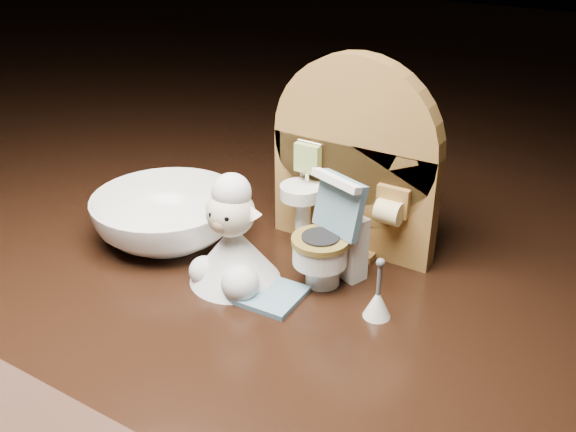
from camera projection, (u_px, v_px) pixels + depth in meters
name	position (u px, v px, depth m)	size (l,w,h in m)	color
backdrop_panel	(353.00, 168.00, 0.47)	(0.13, 0.05, 0.15)	olive
toy_toilet	(332.00, 244.00, 0.45)	(0.05, 0.06, 0.08)	white
bath_mat	(266.00, 293.00, 0.44)	(0.05, 0.04, 0.00)	slate
toilet_brush	(378.00, 301.00, 0.42)	(0.02, 0.02, 0.04)	white
plush_lamb	(233.00, 245.00, 0.45)	(0.07, 0.07, 0.08)	silver
ceramic_bowl	(167.00, 217.00, 0.51)	(0.12, 0.12, 0.04)	white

